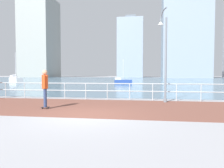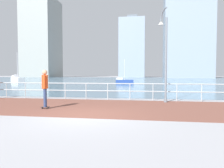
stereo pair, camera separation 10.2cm
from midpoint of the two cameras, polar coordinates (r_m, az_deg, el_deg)
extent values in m
plane|color=#9E9EA3|center=(48.09, 6.34, 0.76)|extent=(220.00, 220.00, 0.00)
cube|color=brown|center=(10.70, -3.62, -6.05)|extent=(28.00, 5.63, 0.01)
cube|color=slate|center=(58.19, 6.82, 1.10)|extent=(180.00, 88.00, 0.00)
cylinder|color=#B2BCC1|center=(16.14, -26.24, -1.53)|extent=(0.05, 0.05, 1.03)
cylinder|color=#B2BCC1|center=(15.38, -21.98, -1.64)|extent=(0.05, 0.05, 1.03)
cylinder|color=#B2BCC1|center=(14.70, -17.30, -1.76)|extent=(0.05, 0.05, 1.03)
cylinder|color=#B2BCC1|center=(14.14, -12.21, -1.87)|extent=(0.05, 0.05, 1.03)
cylinder|color=#B2BCC1|center=(13.69, -6.74, -1.98)|extent=(0.05, 0.05, 1.03)
cylinder|color=#B2BCC1|center=(13.38, -0.96, -2.07)|extent=(0.05, 0.05, 1.03)
cylinder|color=#B2BCC1|center=(13.20, 5.03, -2.14)|extent=(0.05, 0.05, 1.03)
cylinder|color=#B2BCC1|center=(13.18, 11.12, -2.19)|extent=(0.05, 0.05, 1.03)
cylinder|color=#B2BCC1|center=(13.30, 17.16, -2.22)|extent=(0.05, 0.05, 1.03)
cylinder|color=#B2BCC1|center=(13.57, 23.03, -2.22)|extent=(0.05, 0.05, 1.03)
cylinder|color=#B2BCC1|center=(13.34, -0.96, 0.14)|extent=(25.20, 0.06, 0.06)
cylinder|color=#B2BCC1|center=(13.37, -0.96, -1.85)|extent=(25.20, 0.06, 0.06)
cylinder|color=slate|center=(12.67, 14.34, -4.31)|extent=(0.19, 0.19, 0.20)
cylinder|color=slate|center=(12.60, 14.46, 6.19)|extent=(0.12, 0.12, 4.83)
cylinder|color=slate|center=(13.18, 14.42, 19.09)|extent=(0.16, 0.20, 0.11)
cylinder|color=slate|center=(13.29, 14.02, 18.76)|extent=(0.17, 0.21, 0.15)
cylinder|color=slate|center=(13.37, 13.68, 18.28)|extent=(0.17, 0.20, 0.18)
cylinder|color=slate|center=(13.42, 13.42, 17.70)|extent=(0.15, 0.18, 0.19)
cylinder|color=slate|center=(13.43, 13.25, 17.06)|extent=(0.14, 0.15, 0.19)
cylinder|color=slate|center=(13.41, 13.19, 16.40)|extent=(0.12, 0.12, 0.17)
cone|color=silver|center=(13.36, 13.18, 15.57)|extent=(0.36, 0.36, 0.22)
cylinder|color=black|center=(10.53, -16.42, -6.15)|extent=(0.07, 0.05, 0.06)
cylinder|color=black|center=(10.46, -16.47, -6.21)|extent=(0.07, 0.05, 0.06)
cylinder|color=black|center=(10.56, -17.81, -6.14)|extent=(0.07, 0.05, 0.06)
cylinder|color=black|center=(10.49, -17.87, -6.20)|extent=(0.07, 0.05, 0.06)
cube|color=black|center=(10.50, -17.15, -5.90)|extent=(0.41, 0.24, 0.02)
cylinder|color=navy|center=(10.52, -17.13, -3.47)|extent=(0.17, 0.17, 0.86)
cylinder|color=navy|center=(10.37, -17.24, -3.57)|extent=(0.17, 0.17, 0.86)
cube|color=#D84C1E|center=(10.39, -17.24, 0.59)|extent=(0.34, 0.40, 0.64)
cylinder|color=#D84C1E|center=(10.62, -17.08, 0.72)|extent=(0.11, 0.11, 0.61)
cylinder|color=#D84C1E|center=(10.16, -17.40, 0.63)|extent=(0.11, 0.11, 0.61)
sphere|color=tan|center=(10.39, -17.27, 3.00)|extent=(0.24, 0.24, 0.24)
cube|color=white|center=(45.17, -23.85, 0.98)|extent=(4.03, 3.54, 0.88)
cube|color=silver|center=(46.32, -24.37, 1.85)|extent=(1.72, 1.62, 0.49)
cylinder|color=silver|center=(45.18, -23.92, 4.65)|extent=(0.10, 0.10, 4.91)
cylinder|color=silver|center=(46.01, -24.25, 2.28)|extent=(1.51, 1.21, 0.08)
cube|color=#284799|center=(36.42, 3.45, 0.65)|extent=(3.09, 1.62, 0.63)
cube|color=silver|center=(36.29, 2.06, 1.42)|extent=(1.19, 0.88, 0.35)
cylinder|color=silver|center=(36.41, 3.46, 3.91)|extent=(0.07, 0.07, 3.52)
cylinder|color=silver|center=(36.31, 2.43, 1.81)|extent=(1.30, 0.38, 0.06)
cube|color=#8493A3|center=(104.73, 5.52, 9.32)|extent=(11.88, 14.23, 27.36)
cube|color=slate|center=(107.41, 5.55, 17.12)|extent=(4.75, 5.69, 2.00)
cube|color=#8493A3|center=(88.39, 19.63, 12.00)|extent=(17.72, 10.22, 32.24)
cube|color=#939993|center=(118.92, -18.27, 11.49)|extent=(15.53, 17.96, 40.09)
camera|label=1|loc=(0.05, -89.74, 0.01)|focal=34.19mm
camera|label=2|loc=(0.05, 90.26, -0.01)|focal=34.19mm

